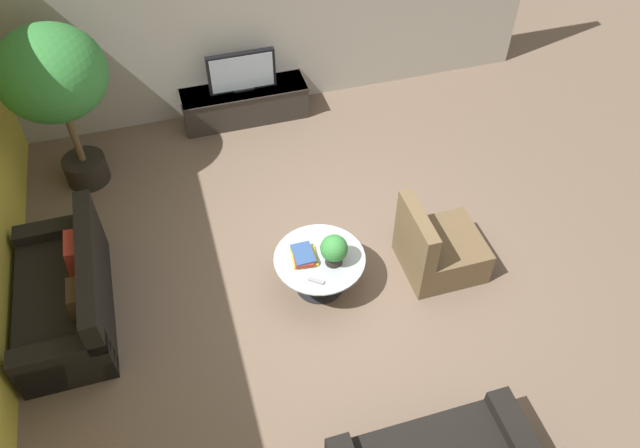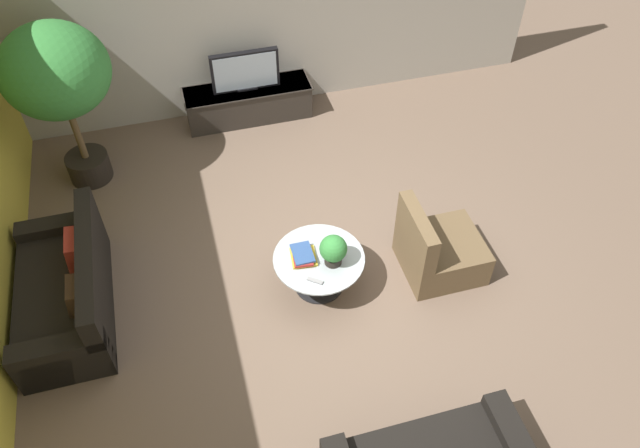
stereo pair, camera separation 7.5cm
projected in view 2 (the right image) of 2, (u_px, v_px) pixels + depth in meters
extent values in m
plane|color=brown|center=(336.00, 274.00, 6.63)|extent=(24.00, 24.00, 0.00)
cube|color=#2D2823|center=(248.00, 103.00, 8.33)|extent=(1.64, 0.48, 0.47)
cube|color=#2D2823|center=(247.00, 89.00, 8.17)|extent=(1.68, 0.50, 0.02)
cube|color=black|center=(245.00, 71.00, 7.97)|extent=(0.88, 0.08, 0.53)
cube|color=#99A8B7|center=(246.00, 72.00, 7.94)|extent=(0.81, 0.00, 0.48)
cube|color=black|center=(247.00, 87.00, 8.15)|extent=(0.26, 0.13, 0.02)
cylinder|color=black|center=(319.00, 284.00, 6.53)|extent=(0.51, 0.51, 0.02)
cylinder|color=black|center=(319.00, 272.00, 6.38)|extent=(0.10, 0.10, 0.42)
cylinder|color=#A8B2B7|center=(319.00, 258.00, 6.22)|extent=(0.92, 0.92, 0.02)
cube|color=black|center=(65.00, 298.00, 6.16)|extent=(0.84, 1.73, 0.42)
cube|color=black|center=(89.00, 264.00, 5.91)|extent=(0.16, 1.73, 0.42)
cube|color=black|center=(64.00, 239.00, 6.62)|extent=(0.84, 0.20, 0.54)
cube|color=black|center=(63.00, 361.00, 5.61)|extent=(0.84, 0.20, 0.54)
cube|color=#B23328|center=(73.00, 250.00, 6.11)|extent=(0.15, 0.35, 0.32)
cube|color=#422D1E|center=(74.00, 296.00, 5.75)|extent=(0.15, 0.30, 0.29)
cube|color=brown|center=(442.00, 254.00, 6.56)|extent=(0.80, 0.76, 0.40)
cube|color=brown|center=(417.00, 233.00, 6.19)|extent=(0.14, 0.76, 0.46)
cylinder|color=black|center=(89.00, 167.00, 7.56)|extent=(0.50, 0.50, 0.33)
cylinder|color=brown|center=(77.00, 134.00, 7.19)|extent=(0.08, 0.08, 0.69)
ellipsoid|color=#337F38|center=(55.00, 71.00, 6.58)|extent=(1.17, 1.17, 1.00)
cylinder|color=black|center=(333.00, 259.00, 6.14)|extent=(0.17, 0.17, 0.09)
sphere|color=#337F38|center=(333.00, 249.00, 6.02)|extent=(0.27, 0.27, 0.27)
cube|color=gold|center=(304.00, 257.00, 6.20)|extent=(0.27, 0.28, 0.03)
cube|color=#A32823|center=(302.00, 255.00, 6.18)|extent=(0.22, 0.31, 0.03)
cube|color=#2D4C84|center=(303.00, 253.00, 6.17)|extent=(0.20, 0.28, 0.02)
cube|color=black|center=(326.00, 243.00, 6.34)|extent=(0.15, 0.13, 0.02)
cube|color=gray|center=(315.00, 281.00, 6.00)|extent=(0.15, 0.13, 0.02)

